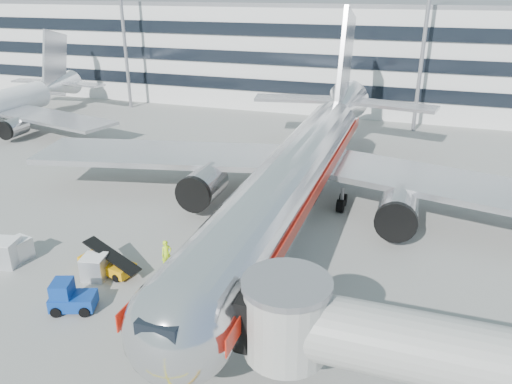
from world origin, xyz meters
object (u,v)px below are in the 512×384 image
(baggage_tug, at_px, (70,298))
(ramp_worker, at_px, (167,254))
(belt_loader, at_px, (107,263))
(cargo_container_right, at_px, (5,253))
(cargo_container_front, at_px, (95,267))
(main_jet, at_px, (301,167))
(cargo_container_left, at_px, (19,249))

(baggage_tug, height_order, ramp_worker, ramp_worker)
(ramp_worker, bearing_deg, belt_loader, 155.45)
(baggage_tug, height_order, cargo_container_right, baggage_tug)
(baggage_tug, xyz_separation_m, cargo_container_right, (-7.59, 2.94, 0.09))
(belt_loader, distance_m, baggage_tug, 4.47)
(baggage_tug, xyz_separation_m, cargo_container_front, (-0.74, 3.48, -0.05))
(main_jet, xyz_separation_m, belt_loader, (-10.11, -12.98, -3.65))
(cargo_container_right, bearing_deg, baggage_tug, -21.19)
(cargo_container_left, height_order, cargo_container_front, cargo_container_front)
(cargo_container_front, height_order, ramp_worker, ramp_worker)
(belt_loader, xyz_separation_m, cargo_container_right, (-7.11, -1.49, 0.35))
(main_jet, distance_m, cargo_container_right, 22.73)
(belt_loader, relative_size, cargo_container_left, 2.64)
(belt_loader, distance_m, cargo_container_left, 6.88)
(baggage_tug, distance_m, ramp_worker, 6.91)
(belt_loader, distance_m, cargo_container_front, 1.01)
(cargo_container_left, distance_m, cargo_container_right, 1.04)
(cargo_container_left, xyz_separation_m, ramp_worker, (10.48, 2.21, 0.26))
(baggage_tug, height_order, cargo_container_front, baggage_tug)
(cargo_container_left, bearing_deg, cargo_container_front, -3.90)
(cargo_container_left, bearing_deg, main_jet, 38.47)
(cargo_container_left, relative_size, ramp_worker, 0.82)
(cargo_container_right, relative_size, ramp_worker, 1.02)
(belt_loader, relative_size, baggage_tug, 1.50)
(main_jet, height_order, baggage_tug, main_jet)
(ramp_worker, bearing_deg, cargo_container_front, 164.53)
(cargo_container_left, height_order, ramp_worker, ramp_worker)
(baggage_tug, xyz_separation_m, ramp_worker, (3.15, 6.14, 0.17))
(belt_loader, xyz_separation_m, cargo_container_left, (-6.86, -0.50, 0.18))
(baggage_tug, bearing_deg, belt_loader, 96.09)
(belt_loader, bearing_deg, cargo_container_front, -105.94)
(main_jet, distance_m, cargo_container_left, 21.95)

